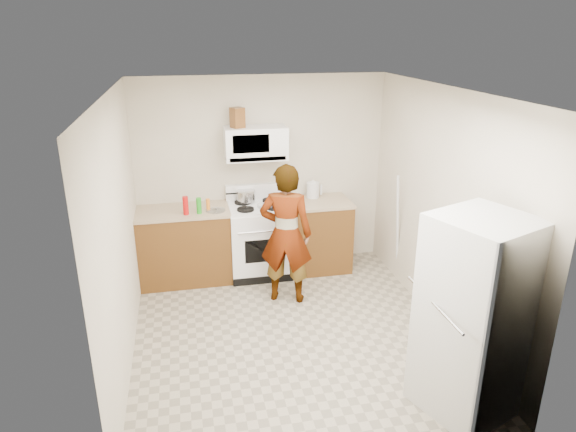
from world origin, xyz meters
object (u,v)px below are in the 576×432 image
object	(u,v)px
fridge	(474,317)
saucepan	(246,196)
gas_range	(259,238)
microwave	(256,143)
person	(286,234)
kettle	(313,190)

from	to	relation	value
fridge	saucepan	world-z (taller)	fridge
gas_range	microwave	size ratio (longest dim) A/B	1.49
person	saucepan	size ratio (longest dim) A/B	7.08
person	saucepan	distance (m)	0.98
fridge	saucepan	bearing A→B (deg)	94.36
microwave	fridge	bearing A→B (deg)	-66.20
person	kettle	bearing A→B (deg)	-101.60
saucepan	microwave	bearing A→B (deg)	-10.16
microwave	kettle	size ratio (longest dim) A/B	3.82
kettle	microwave	bearing A→B (deg)	159.49
gas_range	kettle	world-z (taller)	kettle
microwave	kettle	bearing A→B (deg)	3.22
fridge	saucepan	xyz separation A→B (m)	(-1.45, 3.00, 0.17)
gas_range	fridge	distance (m)	3.15
microwave	gas_range	bearing A→B (deg)	-90.00
fridge	kettle	xyz separation A→B (m)	(-0.56, 3.02, 0.18)
microwave	fridge	size ratio (longest dim) A/B	0.45
gas_range	saucepan	bearing A→B (deg)	131.55
microwave	kettle	distance (m)	1.00
gas_range	person	world-z (taller)	person
person	fridge	world-z (taller)	fridge
gas_range	saucepan	distance (m)	0.57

